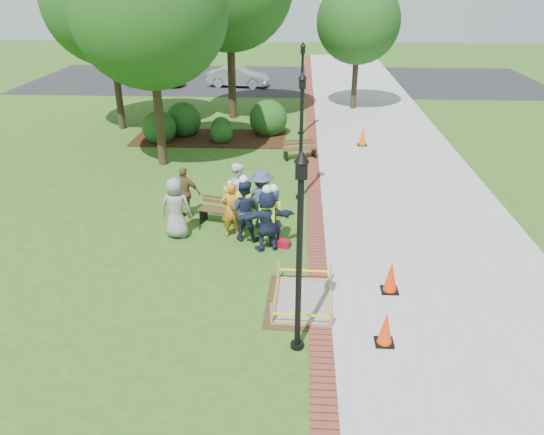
# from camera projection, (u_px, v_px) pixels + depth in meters

# --- Properties ---
(ground) EXTENTS (100.00, 100.00, 0.00)m
(ground) POSITION_uv_depth(u_px,v_px,m) (250.00, 271.00, 13.76)
(ground) COLOR #285116
(ground) RESTS_ON ground
(sidewalk) EXTENTS (6.00, 60.00, 0.02)m
(sidewalk) POSITION_uv_depth(u_px,v_px,m) (389.00, 154.00, 22.57)
(sidewalk) COLOR #9E9E99
(sidewalk) RESTS_ON ground
(brick_edging) EXTENTS (0.50, 60.00, 0.03)m
(brick_edging) POSITION_uv_depth(u_px,v_px,m) (312.00, 153.00, 22.73)
(brick_edging) COLOR maroon
(brick_edging) RESTS_ON ground
(mulch_bed) EXTENTS (7.00, 3.00, 0.05)m
(mulch_bed) POSITION_uv_depth(u_px,v_px,m) (210.00, 138.00, 24.78)
(mulch_bed) COLOR #381E0F
(mulch_bed) RESTS_ON ground
(parking_lot) EXTENTS (36.00, 12.00, 0.01)m
(parking_lot) POSITION_uv_depth(u_px,v_px,m) (285.00, 80.00, 38.22)
(parking_lot) COLOR black
(parking_lot) RESTS_ON ground
(wet_concrete_pad) EXTENTS (1.78, 2.36, 0.55)m
(wet_concrete_pad) POSITION_uv_depth(u_px,v_px,m) (303.00, 293.00, 12.39)
(wet_concrete_pad) COLOR #47331E
(wet_concrete_pad) RESTS_ON ground
(bench_near) EXTENTS (1.57, 0.84, 0.81)m
(bench_near) POSITION_uv_depth(u_px,v_px,m) (223.00, 216.00, 16.27)
(bench_near) COLOR #513C1C
(bench_near) RESTS_ON ground
(bench_far) EXTENTS (1.49, 0.86, 0.76)m
(bench_far) POSITION_uv_depth(u_px,v_px,m) (300.00, 153.00, 22.00)
(bench_far) COLOR brown
(bench_far) RESTS_ON ground
(cone_front) EXTENTS (0.39, 0.39, 0.78)m
(cone_front) POSITION_uv_depth(u_px,v_px,m) (386.00, 329.00, 10.92)
(cone_front) COLOR black
(cone_front) RESTS_ON ground
(cone_back) EXTENTS (0.42, 0.42, 0.82)m
(cone_back) POSITION_uv_depth(u_px,v_px,m) (391.00, 278.00, 12.73)
(cone_back) COLOR black
(cone_back) RESTS_ON ground
(cone_far) EXTENTS (0.42, 0.42, 0.83)m
(cone_far) POSITION_uv_depth(u_px,v_px,m) (363.00, 137.00, 23.58)
(cone_far) COLOR black
(cone_far) RESTS_ON ground
(toolbox) EXTENTS (0.48, 0.34, 0.21)m
(toolbox) POSITION_uv_depth(u_px,v_px,m) (283.00, 243.00, 14.95)
(toolbox) COLOR maroon
(toolbox) RESTS_ON ground
(lamp_near) EXTENTS (0.28, 0.28, 4.26)m
(lamp_near) POSITION_uv_depth(u_px,v_px,m) (300.00, 241.00, 9.94)
(lamp_near) COLOR black
(lamp_near) RESTS_ON ground
(lamp_mid) EXTENTS (0.28, 0.28, 4.26)m
(lamp_mid) POSITION_uv_depth(u_px,v_px,m) (301.00, 128.00, 17.19)
(lamp_mid) COLOR black
(lamp_mid) RESTS_ON ground
(lamp_far) EXTENTS (0.28, 0.28, 4.26)m
(lamp_far) POSITION_uv_depth(u_px,v_px,m) (302.00, 82.00, 24.44)
(lamp_far) COLOR black
(lamp_far) RESTS_ON ground
(tree_left) EXTENTS (5.76, 5.76, 8.76)m
(tree_left) POSITION_uv_depth(u_px,v_px,m) (149.00, 9.00, 19.02)
(tree_left) COLOR #3D2D1E
(tree_left) RESTS_ON ground
(tree_right) EXTENTS (4.47, 4.47, 6.92)m
(tree_right) POSITION_uv_depth(u_px,v_px,m) (358.00, 22.00, 28.26)
(tree_right) COLOR #3D2D1E
(tree_right) RESTS_ON ground
(tree_far) EXTENTS (5.88, 5.88, 8.87)m
(tree_far) POSITION_uv_depth(u_px,v_px,m) (107.00, 0.00, 23.90)
(tree_far) COLOR #3D2D1E
(tree_far) RESTS_ON ground
(shrub_a) EXTENTS (1.54, 1.54, 1.54)m
(shrub_a) POSITION_uv_depth(u_px,v_px,m) (160.00, 142.00, 24.30)
(shrub_a) COLOR #134414
(shrub_a) RESTS_ON ground
(shrub_b) EXTENTS (1.68, 1.68, 1.68)m
(shrub_b) POSITION_uv_depth(u_px,v_px,m) (184.00, 135.00, 25.35)
(shrub_b) COLOR #134414
(shrub_b) RESTS_ON ground
(shrub_c) EXTENTS (1.02, 1.02, 1.02)m
(shrub_c) POSITION_uv_depth(u_px,v_px,m) (222.00, 142.00, 24.21)
(shrub_c) COLOR #134414
(shrub_c) RESTS_ON ground
(shrub_d) EXTENTS (1.79, 1.79, 1.79)m
(shrub_d) POSITION_uv_depth(u_px,v_px,m) (268.00, 134.00, 25.42)
(shrub_d) COLOR #134414
(shrub_d) RESTS_ON ground
(shrub_e) EXTENTS (0.93, 0.93, 0.93)m
(shrub_e) POSITION_uv_depth(u_px,v_px,m) (222.00, 135.00, 25.33)
(shrub_e) COLOR #134414
(shrub_e) RESTS_ON ground
(casual_person_a) EXTENTS (0.59, 0.39, 1.81)m
(casual_person_a) POSITION_uv_depth(u_px,v_px,m) (176.00, 208.00, 15.22)
(casual_person_a) COLOR gray
(casual_person_a) RESTS_ON ground
(casual_person_b) EXTENTS (0.60, 0.46, 1.67)m
(casual_person_b) POSITION_uv_depth(u_px,v_px,m) (231.00, 210.00, 15.29)
(casual_person_b) COLOR #C76D17
(casual_person_b) RESTS_ON ground
(casual_person_c) EXTENTS (0.68, 0.54, 1.86)m
(casual_person_c) POSITION_uv_depth(u_px,v_px,m) (237.00, 192.00, 16.27)
(casual_person_c) COLOR white
(casual_person_c) RESTS_ON ground
(casual_person_d) EXTENTS (0.57, 0.40, 1.67)m
(casual_person_d) POSITION_uv_depth(u_px,v_px,m) (185.00, 193.00, 16.45)
(casual_person_d) COLOR brown
(casual_person_d) RESTS_ON ground
(casual_person_e) EXTENTS (0.69, 0.65, 1.81)m
(casual_person_e) POSITION_uv_depth(u_px,v_px,m) (262.00, 200.00, 15.77)
(casual_person_e) COLOR #363F5F
(casual_person_e) RESTS_ON ground
(hivis_worker_a) EXTENTS (0.65, 0.51, 1.92)m
(hivis_worker_a) POSITION_uv_depth(u_px,v_px,m) (267.00, 218.00, 14.48)
(hivis_worker_a) COLOR #1C2149
(hivis_worker_a) RESTS_ON ground
(hivis_worker_b) EXTENTS (0.63, 0.62, 1.83)m
(hivis_worker_b) POSITION_uv_depth(u_px,v_px,m) (273.00, 215.00, 14.78)
(hivis_worker_b) COLOR #17213D
(hivis_worker_b) RESTS_ON ground
(hivis_worker_c) EXTENTS (0.63, 0.45, 1.97)m
(hivis_worker_c) POSITION_uv_depth(u_px,v_px,m) (244.00, 208.00, 15.04)
(hivis_worker_c) COLOR #1A2246
(hivis_worker_c) RESTS_ON ground
(parked_car_a) EXTENTS (2.20, 4.51, 1.43)m
(parked_car_a) POSITION_uv_depth(u_px,v_px,m) (156.00, 86.00, 36.08)
(parked_car_a) COLOR #2A2B2D
(parked_car_a) RESTS_ON ground
(parked_car_b) EXTENTS (2.52, 4.67, 1.45)m
(parked_car_b) POSITION_uv_depth(u_px,v_px,m) (238.00, 87.00, 35.98)
(parked_car_b) COLOR #A0A0A5
(parked_car_b) RESTS_ON ground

